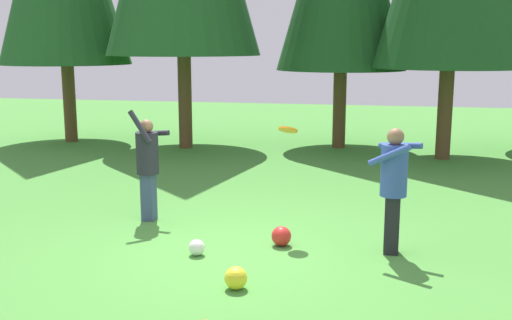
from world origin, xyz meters
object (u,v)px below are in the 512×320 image
Objects in this scene: ball_red at (281,236)px; ball_yellow at (236,278)px; person_catcher at (394,180)px; person_thrower at (148,161)px; ball_white at (197,247)px; frisbee at (288,130)px.

ball_yellow is at bearing -99.43° from ball_red.
ball_red is at bearing 80.57° from ball_yellow.
person_catcher is at bearing 0.14° from ball_red.
ball_yellow is at bearing -43.94° from person_thrower.
ball_yellow is 1.21m from ball_white.
ball_red is at bearing -89.29° from frisbee.
frisbee reaches higher than ball_white.
person_thrower is 2.01m from ball_white.
frisbee is at bearing -0.00° from person_thrower.
ball_white is (1.19, -1.39, -0.82)m from person_thrower.
ball_white is at bearing -131.19° from frisbee.
frisbee reaches higher than ball_yellow.
person_thrower reaches higher than ball_white.
person_thrower is 3.15m from ball_yellow.
ball_red is at bearing 20.73° from person_catcher.
frisbee is (-1.45, 0.54, 0.53)m from person_catcher.
person_catcher is at bearing 13.71° from ball_white.
person_catcher is at bearing 42.45° from ball_yellow.
frisbee reaches higher than ball_red.
person_catcher is 5.08× the size of frisbee.
ball_white is (-2.44, -0.60, -0.87)m from person_catcher.
person_catcher is 1.63m from frisbee.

